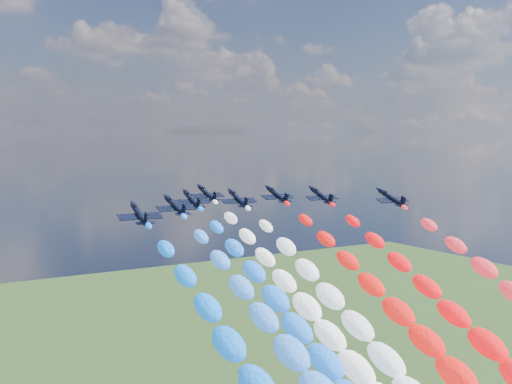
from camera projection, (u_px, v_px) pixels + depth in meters
jet_0 at (139, 214)px, 136.47m from camera, size 9.54×12.45×6.60m
jet_1 at (175, 206)px, 151.31m from camera, size 9.28×12.27×6.60m
jet_2 at (192, 200)px, 165.48m from camera, size 9.34×12.32×6.60m
jet_3 at (238, 199)px, 167.18m from camera, size 9.25×12.25×6.60m
jet_4 at (207, 194)px, 181.53m from camera, size 9.06×12.12×6.60m
trail_4 at (342, 363)px, 134.86m from camera, size 7.16×113.11×61.37m
jet_5 at (277, 195)px, 177.69m from camera, size 9.13×12.16×6.60m
trail_5 at (441, 370)px, 131.03m from camera, size 7.16×113.11×61.37m
jet_6 at (321, 196)px, 175.70m from camera, size 8.77×11.90×6.60m
trail_6 at (503, 373)px, 129.04m from camera, size 7.16×113.11×61.37m
jet_7 at (391, 198)px, 169.16m from camera, size 8.83×11.95×6.60m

